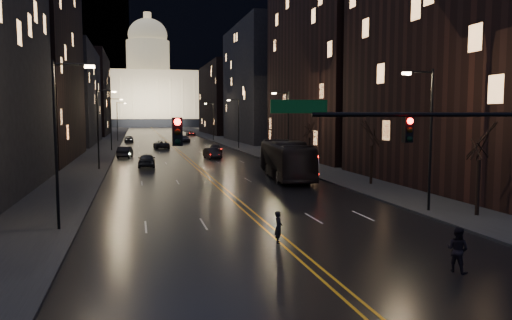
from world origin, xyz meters
TOP-DOWN VIEW (x-y plane):
  - ground at (0.00, 0.00)m, footprint 900.00×900.00m
  - road at (0.00, 130.00)m, footprint 20.00×320.00m
  - sidewalk_left at (-14.00, 130.00)m, footprint 8.00×320.00m
  - sidewalk_right at (14.00, 130.00)m, footprint 8.00×320.00m
  - center_line at (0.00, 130.00)m, footprint 0.62×320.00m
  - building_left_mid at (-21.00, 54.00)m, footprint 12.00×30.00m
  - building_left_far at (-21.00, 92.00)m, footprint 12.00×34.00m
  - building_left_dist at (-21.00, 140.00)m, footprint 12.00×40.00m
  - building_right_near at (21.00, 20.00)m, footprint 12.00×26.00m
  - building_right_tall at (21.00, 50.00)m, footprint 12.00×30.00m
  - building_right_mid at (21.00, 92.00)m, footprint 12.00×34.00m
  - building_right_dist at (21.00, 140.00)m, footprint 12.00×40.00m
  - mountain_ridge at (40.00, 380.00)m, footprint 520.00×60.00m
  - capitol at (0.00, 250.00)m, footprint 90.00×50.00m
  - traffic_signal at (5.91, -0.00)m, footprint 17.29×0.45m
  - streetlamp_right_near at (10.81, 10.00)m, footprint 2.13×0.25m
  - streetlamp_left_near at (-10.81, 10.00)m, footprint 2.13×0.25m
  - streetlamp_right_mid at (10.81, 40.00)m, footprint 2.13×0.25m
  - streetlamp_left_mid at (-10.81, 40.00)m, footprint 2.13×0.25m
  - streetlamp_right_far at (10.81, 70.00)m, footprint 2.13×0.25m
  - streetlamp_left_far at (-10.81, 70.00)m, footprint 2.13×0.25m
  - streetlamp_right_dist at (10.81, 100.00)m, footprint 2.13×0.25m
  - streetlamp_left_dist at (-10.81, 100.00)m, footprint 2.13×0.25m
  - tree_right_near at (13.00, 8.00)m, footprint 2.40×2.40m
  - tree_right_mid at (13.00, 22.00)m, footprint 2.40×2.40m
  - tree_right_far at (13.00, 38.00)m, footprint 2.40×2.40m
  - bus at (7.17, 28.35)m, footprint 4.39×13.40m
  - oncoming_car_a at (-5.77, 42.09)m, footprint 2.11×4.92m
  - oncoming_car_b at (-8.50, 55.96)m, footprint 2.30×5.17m
  - oncoming_car_c at (-2.50, 74.04)m, footprint 2.92×5.52m
  - oncoming_car_d at (-8.50, 97.15)m, footprint 2.05×4.97m
  - receding_car_a at (3.41, 51.28)m, footprint 2.14×4.81m
  - receding_car_b at (5.58, 62.08)m, footprint 1.71×4.14m
  - receding_car_c at (3.40, 94.03)m, footprint 2.78×5.48m
  - receding_car_d at (8.50, 127.10)m, footprint 2.47×5.05m
  - pedestrian_a at (-0.33, 5.00)m, footprint 0.54×0.66m
  - pedestrian_b at (5.30, -0.90)m, footprint 0.85×1.00m

SIDE VIEW (x-z plane):
  - ground at x=0.00m, z-range 0.00..0.00m
  - road at x=0.00m, z-range 0.00..0.02m
  - center_line at x=0.00m, z-range 0.02..0.03m
  - sidewalk_left at x=-14.00m, z-range 0.00..0.16m
  - sidewalk_right at x=14.00m, z-range 0.00..0.16m
  - receding_car_d at x=8.50m, z-range 0.00..1.38m
  - receding_car_b at x=5.58m, z-range 0.00..1.40m
  - oncoming_car_d at x=-8.50m, z-range 0.00..1.44m
  - oncoming_car_c at x=-2.50m, z-range 0.00..1.48m
  - receding_car_c at x=3.40m, z-range 0.00..1.52m
  - receding_car_a at x=3.41m, z-range 0.00..1.53m
  - pedestrian_a at x=-0.33m, z-range 0.00..1.57m
  - oncoming_car_b at x=-8.50m, z-range 0.00..1.65m
  - oncoming_car_a at x=-5.77m, z-range 0.00..1.66m
  - pedestrian_b at x=5.30m, z-range 0.00..1.81m
  - bus at x=7.17m, z-range 0.00..3.66m
  - tree_right_near at x=13.00m, z-range 1.20..7.85m
  - tree_right_mid at x=13.00m, z-range 1.20..7.85m
  - tree_right_far at x=13.00m, z-range 1.20..7.85m
  - streetlamp_right_near at x=10.81m, z-range 0.58..9.58m
  - streetlamp_left_near at x=-10.81m, z-range 0.58..9.58m
  - streetlamp_right_mid at x=10.81m, z-range 0.58..9.58m
  - streetlamp_left_mid at x=-10.81m, z-range 0.58..9.58m
  - streetlamp_right_far at x=10.81m, z-range 0.58..9.58m
  - streetlamp_left_far at x=-10.81m, z-range 0.58..9.58m
  - streetlamp_right_dist at x=10.81m, z-range 0.58..9.58m
  - streetlamp_left_dist at x=-10.81m, z-range 0.58..9.58m
  - traffic_signal at x=5.91m, z-range 1.60..8.60m
  - building_left_far at x=-21.00m, z-range 0.00..20.00m
  - building_right_dist at x=21.00m, z-range 0.00..22.00m
  - building_left_dist at x=-21.00m, z-range 0.00..24.00m
  - building_right_near at x=21.00m, z-range 0.00..24.00m
  - building_right_mid at x=21.00m, z-range 0.00..26.00m
  - building_left_mid at x=-21.00m, z-range 0.00..28.00m
  - capitol at x=0.00m, z-range -12.10..46.40m
  - building_right_tall at x=21.00m, z-range 0.00..38.00m
  - mountain_ridge at x=40.00m, z-range 0.00..130.00m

